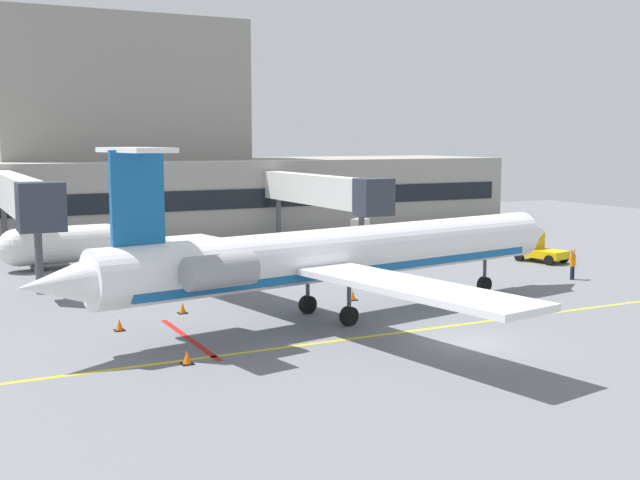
% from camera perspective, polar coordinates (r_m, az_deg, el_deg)
% --- Properties ---
extents(ground, '(120.00, 120.00, 0.11)m').
position_cam_1_polar(ground, '(35.03, 10.59, -7.26)').
color(ground, slate).
extents(terminal_building, '(64.53, 15.84, 20.01)m').
position_cam_1_polar(terminal_building, '(78.20, -10.98, 5.63)').
color(terminal_building, gray).
rests_on(terminal_building, ground).
extents(jet_bridge_west, '(2.40, 19.16, 5.89)m').
position_cam_1_polar(jet_bridge_west, '(63.66, 0.23, 3.50)').
color(jet_bridge_west, silver).
rests_on(jet_bridge_west, ground).
extents(jet_bridge_east, '(2.40, 23.06, 6.36)m').
position_cam_1_polar(jet_bridge_east, '(54.97, -20.71, 2.94)').
color(jet_bridge_east, silver).
rests_on(jet_bridge_east, ground).
extents(regional_jet, '(31.04, 26.30, 8.31)m').
position_cam_1_polar(regional_jet, '(38.52, 1.36, -1.04)').
color(regional_jet, white).
rests_on(regional_jet, ground).
extents(baggage_tug, '(2.72, 3.83, 1.99)m').
position_cam_1_polar(baggage_tug, '(58.69, 15.27, -0.60)').
color(baggage_tug, '#E5B20C').
rests_on(baggage_tug, ground).
extents(pushback_tractor, '(3.13, 3.28, 2.08)m').
position_cam_1_polar(pushback_tractor, '(66.15, 3.27, 0.52)').
color(pushback_tractor, silver).
rests_on(pushback_tractor, ground).
extents(fuel_tank, '(8.45, 2.90, 2.86)m').
position_cam_1_polar(fuel_tank, '(56.32, -17.87, -0.33)').
color(fuel_tank, white).
rests_on(fuel_tank, ground).
extents(marshaller, '(0.80, 0.39, 1.91)m').
position_cam_1_polar(marshaller, '(51.72, 17.62, -1.64)').
color(marshaller, '#191E33').
rests_on(marshaller, ground).
extents(safety_cone_alpha, '(0.47, 0.47, 0.55)m').
position_cam_1_polar(safety_cone_alpha, '(31.50, -9.48, -8.32)').
color(safety_cone_alpha, orange).
rests_on(safety_cone_alpha, ground).
extents(safety_cone_bravo, '(0.47, 0.47, 0.55)m').
position_cam_1_polar(safety_cone_bravo, '(37.48, -14.16, -5.94)').
color(safety_cone_bravo, orange).
rests_on(safety_cone_bravo, ground).
extents(safety_cone_charlie, '(0.47, 0.47, 0.55)m').
position_cam_1_polar(safety_cone_charlie, '(40.48, -9.81, -4.85)').
color(safety_cone_charlie, orange).
rests_on(safety_cone_charlie, ground).
extents(safety_cone_delta, '(0.47, 0.47, 0.55)m').
position_cam_1_polar(safety_cone_delta, '(43.14, 2.35, -4.00)').
color(safety_cone_delta, orange).
rests_on(safety_cone_delta, ground).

